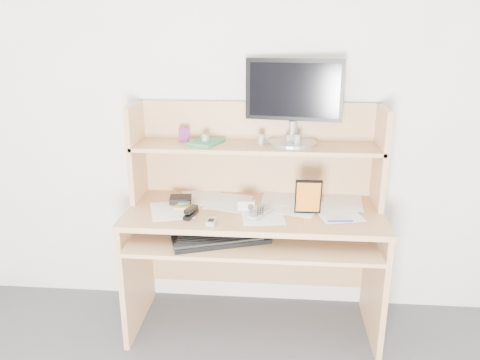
# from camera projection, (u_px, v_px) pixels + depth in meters

# --- Properties ---
(back_wall) EXTENTS (3.60, 0.04, 2.50)m
(back_wall) POSITION_uv_depth(u_px,v_px,m) (258.00, 110.00, 2.72)
(back_wall) COLOR white
(back_wall) RESTS_ON floor
(desk) EXTENTS (1.40, 0.70, 1.30)m
(desk) POSITION_uv_depth(u_px,v_px,m) (255.00, 213.00, 2.66)
(desk) COLOR tan
(desk) RESTS_ON floor
(paper_clutter) EXTENTS (1.32, 0.54, 0.01)m
(paper_clutter) POSITION_uv_depth(u_px,v_px,m) (254.00, 209.00, 2.57)
(paper_clutter) COLOR white
(paper_clutter) RESTS_ON desk
(keyboard) EXTENTS (0.53, 0.33, 0.03)m
(keyboard) POSITION_uv_depth(u_px,v_px,m) (221.00, 239.00, 2.41)
(keyboard) COLOR black
(keyboard) RESTS_ON desk
(tv_remote) EXTENTS (0.13, 0.18, 0.02)m
(tv_remote) POSITION_uv_depth(u_px,v_px,m) (260.00, 213.00, 2.48)
(tv_remote) COLOR gray
(tv_remote) RESTS_ON paper_clutter
(flip_phone) EXTENTS (0.05, 0.09, 0.02)m
(flip_phone) POSITION_uv_depth(u_px,v_px,m) (211.00, 221.00, 2.38)
(flip_phone) COLOR silver
(flip_phone) RESTS_ON paper_clutter
(stapler) EXTENTS (0.06, 0.14, 0.04)m
(stapler) POSITION_uv_depth(u_px,v_px,m) (191.00, 212.00, 2.47)
(stapler) COLOR black
(stapler) RESTS_ON paper_clutter
(wallet) EXTENTS (0.13, 0.12, 0.03)m
(wallet) POSITION_uv_depth(u_px,v_px,m) (181.00, 199.00, 2.67)
(wallet) COLOR black
(wallet) RESTS_ON paper_clutter
(sticky_note_pad) EXTENTS (0.09, 0.09, 0.01)m
(sticky_note_pad) POSITION_uv_depth(u_px,v_px,m) (183.00, 206.00, 2.60)
(sticky_note_pad) COLOR yellow
(sticky_note_pad) RESTS_ON desk
(digital_camera) EXTENTS (0.09, 0.04, 0.06)m
(digital_camera) POSITION_uv_depth(u_px,v_px,m) (246.00, 206.00, 2.53)
(digital_camera) COLOR #B2B2B4
(digital_camera) RESTS_ON paper_clutter
(game_case) EXTENTS (0.14, 0.02, 0.20)m
(game_case) POSITION_uv_depth(u_px,v_px,m) (308.00, 197.00, 2.46)
(game_case) COLOR black
(game_case) RESTS_ON paper_clutter
(blue_pen) EXTENTS (0.13, 0.02, 0.01)m
(blue_pen) POSITION_uv_depth(u_px,v_px,m) (340.00, 221.00, 2.39)
(blue_pen) COLOR #1621A8
(blue_pen) RESTS_ON paper_clutter
(card_box) EXTENTS (0.06, 0.03, 0.08)m
(card_box) POSITION_uv_depth(u_px,v_px,m) (184.00, 135.00, 2.67)
(card_box) COLOR maroon
(card_box) RESTS_ON desk
(shelf_book) EXTENTS (0.20, 0.23, 0.02)m
(shelf_book) POSITION_uv_depth(u_px,v_px,m) (206.00, 142.00, 2.63)
(shelf_book) COLOR #317C43
(shelf_book) RESTS_ON desk
(chip_stack_a) EXTENTS (0.05, 0.05, 0.06)m
(chip_stack_a) POSITION_uv_depth(u_px,v_px,m) (205.00, 140.00, 2.61)
(chip_stack_a) COLOR black
(chip_stack_a) RESTS_ON desk
(chip_stack_b) EXTENTS (0.05, 0.05, 0.06)m
(chip_stack_b) POSITION_uv_depth(u_px,v_px,m) (261.00, 139.00, 2.60)
(chip_stack_b) COLOR silver
(chip_stack_b) RESTS_ON desk
(chip_stack_c) EXTENTS (0.06, 0.06, 0.05)m
(chip_stack_c) POSITION_uv_depth(u_px,v_px,m) (289.00, 139.00, 2.62)
(chip_stack_c) COLOR black
(chip_stack_c) RESTS_ON desk
(chip_stack_d) EXTENTS (0.05, 0.05, 0.07)m
(chip_stack_d) POSITION_uv_depth(u_px,v_px,m) (297.00, 141.00, 2.55)
(chip_stack_d) COLOR white
(chip_stack_d) RESTS_ON desk
(monitor) EXTENTS (0.54, 0.27, 0.47)m
(monitor) POSITION_uv_depth(u_px,v_px,m) (294.00, 99.00, 2.57)
(monitor) COLOR #AEAEB3
(monitor) RESTS_ON desk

